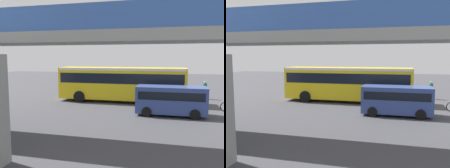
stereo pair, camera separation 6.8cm
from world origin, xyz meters
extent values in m
plane|color=#424247|center=(0.00, 0.00, 0.00)|extent=(80.00, 80.00, 0.00)
cube|color=yellow|center=(-0.21, 1.20, 1.72)|extent=(11.50, 2.55, 2.86)
cube|color=black|center=(-0.21, 1.20, 2.23)|extent=(11.04, 2.59, 0.90)
cube|color=white|center=(-0.21, 1.20, 3.03)|extent=(11.27, 2.58, 0.20)
cube|color=black|center=(5.56, 1.20, 2.06)|extent=(0.04, 2.24, 1.20)
cylinder|color=black|center=(3.47, 2.48, 0.52)|extent=(1.04, 0.30, 1.04)
cylinder|color=black|center=(3.47, -0.07, 0.52)|extent=(1.04, 0.30, 1.04)
cylinder|color=black|center=(-3.89, 2.48, 0.52)|extent=(1.04, 0.30, 1.04)
cylinder|color=black|center=(-3.89, -0.07, 0.52)|extent=(1.04, 0.30, 1.04)
cube|color=#33478C|center=(-4.69, 5.53, 1.12)|extent=(4.80, 1.95, 1.86)
cube|color=black|center=(-4.69, 5.53, 1.48)|extent=(4.42, 1.98, 0.56)
cylinder|color=black|center=(-3.10, 6.50, 0.34)|extent=(0.68, 0.22, 0.68)
cylinder|color=black|center=(-3.10, 4.55, 0.34)|extent=(0.68, 0.22, 0.68)
cylinder|color=black|center=(-6.27, 6.50, 0.34)|extent=(0.68, 0.22, 0.68)
cylinder|color=black|center=(-6.27, 4.55, 0.34)|extent=(0.68, 0.22, 0.68)
cylinder|color=#2D2D38|center=(-7.84, -2.15, 0.42)|extent=(0.32, 0.32, 0.85)
cylinder|color=#19724C|center=(-7.84, -2.15, 1.20)|extent=(0.38, 0.38, 0.70)
sphere|color=tan|center=(-7.84, -2.15, 1.68)|extent=(0.22, 0.22, 0.22)
cylinder|color=slate|center=(-4.94, -4.64, 1.40)|extent=(0.08, 0.08, 2.80)
cube|color=red|center=(-4.94, -4.64, 2.50)|extent=(0.04, 0.60, 0.60)
cube|color=silver|center=(-4.00, -2.75, 0.00)|extent=(2.00, 0.20, 0.01)
cube|color=silver|center=(0.00, -2.75, 0.00)|extent=(2.00, 0.20, 0.01)
cube|color=silver|center=(4.00, -2.75, 0.00)|extent=(2.00, 0.20, 0.01)
cube|color=gray|center=(0.00, 11.93, 4.99)|extent=(29.44, 2.60, 0.50)
cube|color=#3359A5|center=(0.00, 10.68, 5.79)|extent=(29.44, 0.08, 1.10)
cube|color=#3359A5|center=(0.00, 13.18, 5.79)|extent=(29.44, 0.08, 1.10)
camera|label=1|loc=(-4.84, 22.98, 4.08)|focal=38.95mm
camera|label=2|loc=(-4.90, 22.96, 4.08)|focal=38.95mm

